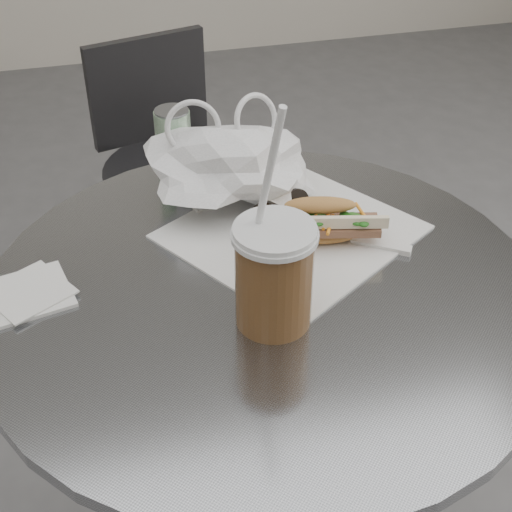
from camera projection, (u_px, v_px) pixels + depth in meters
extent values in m
cylinder|color=slate|center=(263.00, 456.00, 1.19)|extent=(0.08, 0.08, 0.71)
cylinder|color=slate|center=(264.00, 288.00, 0.97)|extent=(0.76, 0.76, 0.02)
cylinder|color=#2A2A2C|center=(193.00, 310.00, 2.03)|extent=(0.35, 0.35, 0.02)
cylinder|color=#2A2A2C|center=(188.00, 247.00, 1.90)|extent=(0.06, 0.06, 0.47)
cylinder|color=#2A2A2C|center=(183.00, 171.00, 1.76)|extent=(0.39, 0.39, 0.02)
cube|color=#2A2A2C|center=(148.00, 89.00, 1.80)|extent=(0.31, 0.11, 0.27)
cube|color=white|center=(292.00, 232.00, 1.06)|extent=(0.42, 0.42, 0.00)
ellipsoid|color=tan|center=(320.00, 235.00, 1.03)|extent=(0.22, 0.12, 0.02)
cube|color=brown|center=(321.00, 225.00, 1.02)|extent=(0.17, 0.09, 0.01)
ellipsoid|color=tan|center=(320.00, 209.00, 1.01)|extent=(0.22, 0.12, 0.04)
cylinder|color=brown|center=(274.00, 280.00, 0.87)|extent=(0.10, 0.10, 0.13)
cylinder|color=silver|center=(275.00, 233.00, 0.83)|extent=(0.10, 0.10, 0.01)
cylinder|color=white|center=(264.00, 195.00, 0.80)|extent=(0.03, 0.07, 0.24)
cylinder|color=black|center=(263.00, 220.00, 1.05)|extent=(0.05, 0.04, 0.05)
cylinder|color=black|center=(295.00, 206.00, 1.08)|extent=(0.05, 0.04, 0.05)
cube|color=black|center=(279.00, 216.00, 1.06)|extent=(0.02, 0.01, 0.00)
cube|color=white|center=(29.00, 294.00, 0.94)|extent=(0.12, 0.12, 0.01)
cube|color=white|center=(29.00, 291.00, 0.94)|extent=(0.13, 0.13, 0.00)
cylinder|color=#559255|center=(174.00, 142.00, 1.17)|extent=(0.06, 0.06, 0.11)
cylinder|color=slate|center=(171.00, 111.00, 1.14)|extent=(0.06, 0.06, 0.00)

